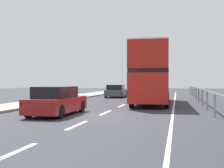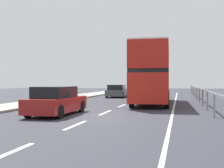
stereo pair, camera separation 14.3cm
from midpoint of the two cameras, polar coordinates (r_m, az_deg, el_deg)
name	(u,v)px [view 2 (the right image)]	position (r m, az deg, el deg)	size (l,w,h in m)	color
ground_plane	(99,116)	(14.89, -2.27, -6.19)	(74.05, 120.00, 0.10)	#2D2E35
lane_paint_markings	(155,103)	(23.17, 8.38, -3.67)	(3.68, 46.00, 0.01)	silver
bridge_side_railing	(201,91)	(23.35, 16.75, -1.37)	(0.10, 42.00, 1.16)	gray
double_decker_bus_red	(153,73)	(22.93, 7.90, 2.00)	(2.78, 10.80, 4.27)	#B41F15
hatchback_car_near	(56,101)	(15.32, -10.29, -3.25)	(1.78, 4.41, 1.43)	maroon
sedan_car_ahead	(117,91)	(31.73, 1.06, -1.39)	(2.02, 4.18, 1.33)	#475355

